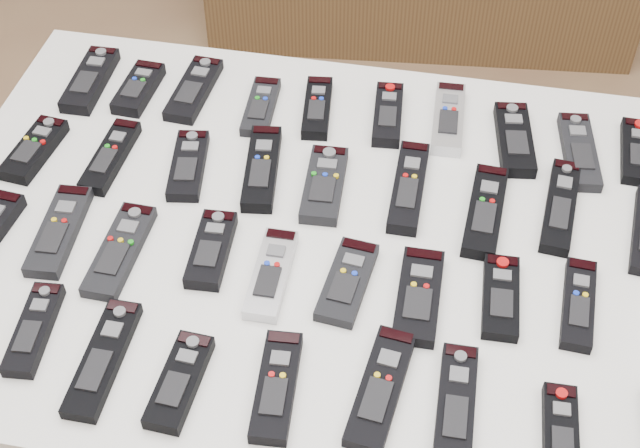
% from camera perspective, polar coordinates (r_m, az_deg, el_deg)
% --- Properties ---
extents(table, '(1.25, 0.88, 0.78)m').
position_cam_1_polar(table, '(1.44, 0.00, -2.12)').
color(table, white).
rests_on(table, ground).
extents(remote_0, '(0.06, 0.18, 0.02)m').
position_cam_1_polar(remote_0, '(1.72, -14.49, 8.92)').
color(remote_0, black).
rests_on(remote_0, table).
extents(remote_1, '(0.06, 0.14, 0.02)m').
position_cam_1_polar(remote_1, '(1.68, -11.54, 8.50)').
color(remote_1, black).
rests_on(remote_1, table).
extents(remote_2, '(0.07, 0.18, 0.02)m').
position_cam_1_polar(remote_2, '(1.66, -8.08, 8.52)').
color(remote_2, black).
rests_on(remote_2, table).
extents(remote_3, '(0.06, 0.15, 0.02)m').
position_cam_1_polar(remote_3, '(1.61, -3.81, 7.50)').
color(remote_3, black).
rests_on(remote_3, table).
extents(remote_4, '(0.06, 0.16, 0.02)m').
position_cam_1_polar(remote_4, '(1.60, -0.18, 7.45)').
color(remote_4, black).
rests_on(remote_4, table).
extents(remote_5, '(0.06, 0.16, 0.02)m').
position_cam_1_polar(remote_5, '(1.59, 4.37, 7.00)').
color(remote_5, black).
rests_on(remote_5, table).
extents(remote_6, '(0.06, 0.18, 0.02)m').
position_cam_1_polar(remote_6, '(1.60, 8.21, 6.68)').
color(remote_6, '#B7B7BC').
rests_on(remote_6, table).
extents(remote_7, '(0.08, 0.18, 0.02)m').
position_cam_1_polar(remote_7, '(1.58, 12.34, 5.32)').
color(remote_7, black).
rests_on(remote_7, table).
extents(remote_8, '(0.07, 0.19, 0.02)m').
position_cam_1_polar(remote_8, '(1.58, 16.25, 4.48)').
color(remote_8, black).
rests_on(remote_8, table).
extents(remote_9, '(0.06, 0.16, 0.02)m').
position_cam_1_polar(remote_9, '(1.61, 19.77, 4.35)').
color(remote_9, black).
rests_on(remote_9, table).
extents(remote_10, '(0.07, 0.15, 0.02)m').
position_cam_1_polar(remote_10, '(1.60, -17.81, 4.56)').
color(remote_10, black).
rests_on(remote_10, table).
extents(remote_11, '(0.05, 0.17, 0.02)m').
position_cam_1_polar(remote_11, '(1.55, -13.26, 4.23)').
color(remote_11, black).
rests_on(remote_11, table).
extents(remote_12, '(0.08, 0.16, 0.02)m').
position_cam_1_polar(remote_12, '(1.51, -8.43, 3.73)').
color(remote_12, black).
rests_on(remote_12, table).
extents(remote_13, '(0.08, 0.19, 0.02)m').
position_cam_1_polar(remote_13, '(1.49, -3.74, 3.58)').
color(remote_13, black).
rests_on(remote_13, table).
extents(remote_14, '(0.07, 0.17, 0.02)m').
position_cam_1_polar(remote_14, '(1.46, 0.28, 2.53)').
color(remote_14, black).
rests_on(remote_14, table).
extents(remote_15, '(0.05, 0.20, 0.02)m').
position_cam_1_polar(remote_15, '(1.46, 5.69, 2.37)').
color(remote_15, black).
rests_on(remote_15, table).
extents(remote_16, '(0.06, 0.19, 0.02)m').
position_cam_1_polar(remote_16, '(1.44, 10.52, 0.81)').
color(remote_16, black).
rests_on(remote_16, table).
extents(remote_17, '(0.06, 0.20, 0.02)m').
position_cam_1_polar(remote_17, '(1.47, 15.14, 1.10)').
color(remote_17, black).
rests_on(remote_17, table).
extents(remote_20, '(0.07, 0.19, 0.02)m').
position_cam_1_polar(remote_20, '(1.45, -16.35, -0.41)').
color(remote_20, black).
rests_on(remote_20, table).
extents(remote_21, '(0.06, 0.18, 0.02)m').
position_cam_1_polar(remote_21, '(1.39, -12.69, -1.67)').
color(remote_21, black).
rests_on(remote_21, table).
extents(remote_22, '(0.06, 0.15, 0.02)m').
position_cam_1_polar(remote_22, '(1.37, -6.97, -1.63)').
color(remote_22, black).
rests_on(remote_22, table).
extents(remote_23, '(0.05, 0.17, 0.02)m').
position_cam_1_polar(remote_23, '(1.33, -3.15, -3.22)').
color(remote_23, '#B7B7BC').
rests_on(remote_23, table).
extents(remote_24, '(0.07, 0.16, 0.02)m').
position_cam_1_polar(remote_24, '(1.32, 1.75, -3.71)').
color(remote_24, black).
rests_on(remote_24, table).
extents(remote_25, '(0.06, 0.17, 0.02)m').
position_cam_1_polar(remote_25, '(1.31, 6.33, -4.60)').
color(remote_25, black).
rests_on(remote_25, table).
extents(remote_26, '(0.06, 0.15, 0.02)m').
position_cam_1_polar(remote_26, '(1.33, 11.49, -4.60)').
color(remote_26, black).
rests_on(remote_26, table).
extents(remote_27, '(0.05, 0.16, 0.02)m').
position_cam_1_polar(remote_27, '(1.35, 16.21, -4.94)').
color(remote_27, black).
rests_on(remote_27, table).
extents(remote_30, '(0.06, 0.16, 0.02)m').
position_cam_1_polar(remote_30, '(1.33, -17.84, -6.42)').
color(remote_30, black).
rests_on(remote_30, table).
extents(remote_31, '(0.05, 0.19, 0.02)m').
position_cam_1_polar(remote_31, '(1.27, -13.72, -8.37)').
color(remote_31, black).
rests_on(remote_31, table).
extents(remote_32, '(0.06, 0.15, 0.02)m').
position_cam_1_polar(remote_32, '(1.23, -8.98, -9.92)').
color(remote_32, black).
rests_on(remote_32, table).
extents(remote_33, '(0.06, 0.17, 0.02)m').
position_cam_1_polar(remote_33, '(1.21, -2.80, -10.34)').
color(remote_33, black).
rests_on(remote_33, table).
extents(remote_34, '(0.08, 0.19, 0.02)m').
position_cam_1_polar(remote_34, '(1.21, 3.90, -10.43)').
color(remote_34, black).
rests_on(remote_34, table).
extents(remote_35, '(0.05, 0.18, 0.02)m').
position_cam_1_polar(remote_35, '(1.21, 8.69, -11.39)').
color(remote_35, black).
rests_on(remote_35, table).
extents(remote_36, '(0.05, 0.15, 0.02)m').
position_cam_1_polar(remote_36, '(1.21, 15.15, -12.92)').
color(remote_36, black).
rests_on(remote_36, table).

